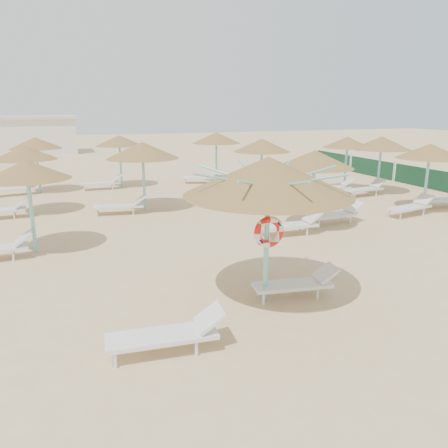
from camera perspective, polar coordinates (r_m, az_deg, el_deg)
name	(u,v)px	position (r m, az deg, el deg)	size (l,w,h in m)	color
ground	(254,311)	(9.15, 3.97, -11.26)	(120.00, 120.00, 0.00)	#D1B480
main_palapa	(268,177)	(8.84, 5.79, 6.17)	(3.45, 3.45, 3.10)	#78CCD0
lounger_main_a	(170,333)	(7.65, -7.09, -14.00)	(2.05, 0.76, 0.73)	silver
lounger_main_b	(298,283)	(9.76, 9.64, -7.62)	(1.91, 0.82, 0.67)	silver
palapa_field	(222,149)	(18.90, -0.25, 9.79)	(18.97, 13.07, 2.72)	#78CCD0
service_hut	(28,135)	(42.59, -24.28, 10.57)	(8.40, 4.40, 3.25)	silver
windbreak_fence	(422,177)	(24.89, 24.49, 5.55)	(0.08, 19.84, 1.10)	#1C5536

